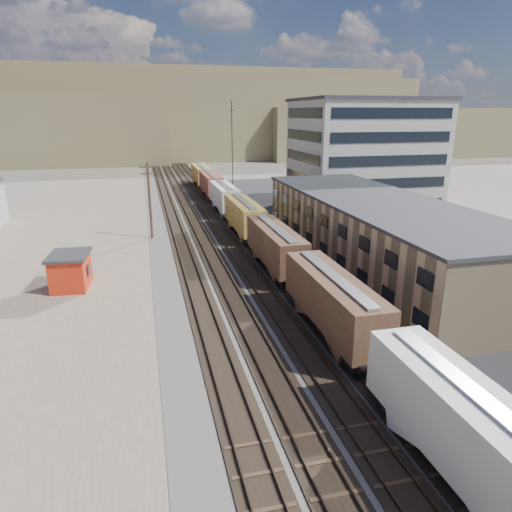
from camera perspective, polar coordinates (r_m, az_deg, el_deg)
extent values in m
plane|color=#6B6356|center=(25.96, 10.55, -20.73)|extent=(300.00, 300.00, 0.00)
cube|color=#4C4742|center=(70.80, -6.11, 4.30)|extent=(18.00, 200.00, 0.06)
cube|color=#6F604C|center=(61.49, -23.52, 0.91)|extent=(24.00, 180.00, 0.03)
cube|color=#232326|center=(63.80, 15.87, 2.27)|extent=(26.00, 120.00, 0.04)
cube|color=black|center=(70.32, -10.15, 4.09)|extent=(2.60, 200.00, 0.08)
cube|color=#38281E|center=(70.25, -10.74, 4.15)|extent=(0.08, 200.00, 0.16)
cube|color=#38281E|center=(70.34, -9.58, 4.23)|extent=(0.08, 200.00, 0.16)
cube|color=black|center=(70.56, -7.72, 4.25)|extent=(2.60, 200.00, 0.08)
cube|color=#38281E|center=(70.46, -8.30, 4.31)|extent=(0.08, 200.00, 0.16)
cube|color=#38281E|center=(70.61, -7.14, 4.39)|extent=(0.08, 200.00, 0.16)
cube|color=black|center=(70.92, -5.31, 4.40)|extent=(2.60, 200.00, 0.08)
cube|color=#38281E|center=(70.80, -5.88, 4.46)|extent=(0.08, 200.00, 0.16)
cube|color=#38281E|center=(71.00, -4.73, 4.53)|extent=(0.08, 200.00, 0.16)
cube|color=black|center=(71.37, -3.08, 4.54)|extent=(2.60, 200.00, 0.08)
cube|color=#38281E|center=(71.22, -3.65, 4.60)|extent=(0.08, 200.00, 0.16)
cube|color=#38281E|center=(71.48, -2.51, 4.66)|extent=(0.08, 200.00, 0.16)
cube|color=black|center=(27.29, 18.04, -17.30)|extent=(2.20, 2.20, 0.90)
cube|color=silver|center=(22.81, 25.53, -19.28)|extent=(3.00, 13.34, 3.40)
cube|color=#B7B7B2|center=(21.85, 26.15, -15.49)|extent=(0.90, 12.32, 0.16)
cube|color=black|center=(30.96, 13.11, -12.41)|extent=(2.20, 2.20, 0.90)
cube|color=black|center=(39.29, 6.51, -5.43)|extent=(2.20, 2.20, 0.90)
cube|color=#47281E|center=(34.13, 9.56, -5.27)|extent=(3.00, 13.34, 3.40)
cube|color=#B7B7B2|center=(33.50, 9.71, -2.46)|extent=(0.90, 12.33, 0.16)
cube|color=black|center=(43.72, 4.24, -2.96)|extent=(2.20, 2.20, 0.90)
cube|color=black|center=(52.96, 0.86, 0.73)|extent=(2.20, 2.20, 0.90)
cube|color=#47281E|center=(47.66, 2.42, 1.52)|extent=(3.00, 13.34, 3.40)
cube|color=#B7B7B2|center=(47.21, 2.45, 3.60)|extent=(0.90, 12.33, 0.16)
cube|color=black|center=(57.67, -0.41, 2.13)|extent=(2.20, 2.20, 0.90)
cube|color=black|center=(67.29, -2.42, 4.33)|extent=(2.20, 2.20, 0.90)
cube|color=olive|center=(61.97, -1.51, 5.24)|extent=(3.00, 13.34, 3.40)
cube|color=#B7B7B2|center=(61.63, -1.52, 6.86)|extent=(0.90, 12.33, 0.16)
cube|color=black|center=(72.13, -3.23, 5.20)|extent=(2.20, 2.20, 0.90)
cube|color=black|center=(81.93, -4.56, 6.64)|extent=(2.20, 2.20, 0.90)
cube|color=silver|center=(76.63, -3.97, 7.54)|extent=(3.00, 13.34, 3.40)
cube|color=#B7B7B2|center=(76.35, -4.00, 8.86)|extent=(0.90, 12.33, 0.16)
cube|color=black|center=(86.84, -5.11, 7.23)|extent=(2.20, 2.20, 0.90)
cube|color=black|center=(96.75, -6.06, 8.24)|extent=(2.20, 2.20, 0.90)
cube|color=brown|center=(91.46, -5.65, 9.09)|extent=(3.00, 13.34, 3.40)
cube|color=#B7B7B2|center=(91.22, -5.68, 10.20)|extent=(0.90, 12.32, 0.16)
cube|color=black|center=(101.70, -6.46, 8.67)|extent=(2.20, 2.20, 0.90)
cube|color=black|center=(111.67, -7.16, 9.42)|extent=(2.20, 2.20, 0.90)
cube|color=olive|center=(106.40, -6.87, 10.21)|extent=(3.00, 13.34, 3.40)
cube|color=#B7B7B2|center=(106.19, -6.90, 11.16)|extent=(0.90, 12.32, 0.16)
cube|color=tan|center=(51.17, 14.77, 2.75)|extent=(12.00, 40.00, 7.00)
cube|color=#2D2D30|center=(50.42, 15.09, 6.71)|extent=(12.40, 40.40, 0.30)
cube|color=black|center=(48.96, 8.41, 0.92)|extent=(0.12, 36.00, 1.20)
cube|color=black|center=(48.21, 8.56, 4.34)|extent=(0.12, 36.00, 1.20)
cube|color=#9E998E|center=(82.53, 13.24, 12.11)|extent=(22.00, 18.00, 18.00)
cube|color=#2D2D30|center=(82.28, 13.70, 18.49)|extent=(22.60, 18.60, 0.50)
cube|color=black|center=(78.19, 5.82, 12.20)|extent=(0.12, 16.00, 16.00)
cube|color=black|center=(74.60, 16.40, 11.36)|extent=(20.00, 0.12, 16.00)
cylinder|color=#382619|center=(61.38, -13.13, 6.67)|extent=(0.32, 0.32, 10.00)
cube|color=#382619|center=(60.75, -13.42, 10.75)|extent=(2.20, 0.14, 0.14)
cube|color=#382619|center=(60.84, -13.37, 10.00)|extent=(1.90, 0.14, 0.14)
cylinder|color=black|center=(60.74, -12.85, 10.93)|extent=(0.08, 0.08, 0.22)
cylinder|color=black|center=(80.14, -2.98, 12.39)|extent=(0.16, 0.16, 18.00)
cube|color=black|center=(79.85, -3.07, 17.76)|extent=(1.20, 0.08, 0.08)
cube|color=brown|center=(180.77, -4.77, 16.68)|extent=(140.00, 45.00, 28.00)
cube|color=brown|center=(195.52, 17.21, 14.58)|extent=(110.00, 38.00, 18.00)
cube|color=brown|center=(198.40, -14.73, 16.83)|extent=(200.00, 60.00, 32.00)
cube|color=red|center=(46.60, -22.16, -1.88)|extent=(3.46, 4.42, 3.14)
cube|color=#2D2D30|center=(46.12, -22.39, 0.09)|extent=(3.91, 4.87, 0.26)
cube|color=black|center=(46.23, -20.22, -1.67)|extent=(0.19, 1.05, 1.05)
imported|color=navy|center=(70.01, 13.97, 4.27)|extent=(5.29, 4.28, 1.34)
imported|color=white|center=(85.73, 11.30, 6.87)|extent=(1.93, 4.73, 1.61)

